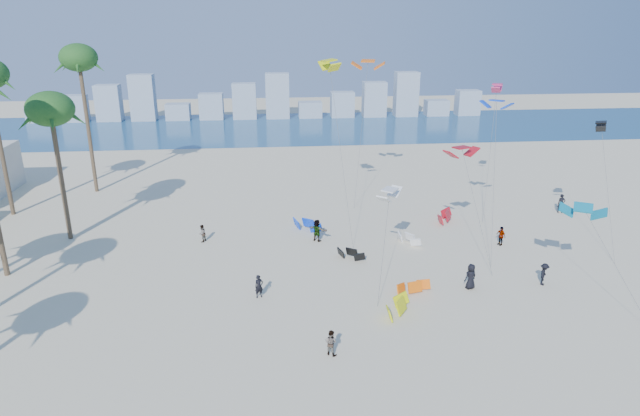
{
  "coord_description": "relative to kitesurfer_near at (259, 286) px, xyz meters",
  "views": [
    {
      "loc": [
        -0.88,
        -23.37,
        18.23
      ],
      "look_at": [
        3.0,
        16.0,
        4.5
      ],
      "focal_mm": 30.93,
      "sensor_mm": 36.0,
      "label": 1
    }
  ],
  "objects": [
    {
      "name": "kitesurfer_mid",
      "position": [
        4.1,
        -7.23,
        -0.05
      ],
      "size": [
        0.95,
        0.92,
        1.55
      ],
      "primitive_type": "imported",
      "rotation": [
        0.0,
        0.0,
        2.52
      ],
      "color": "gray",
      "rests_on": "ground"
    },
    {
      "name": "grounded_kites",
      "position": [
        10.47,
        6.33,
        -0.37
      ],
      "size": [
        16.09,
        19.72,
        0.99
      ],
      "color": "#FF660D",
      "rests_on": "ground"
    },
    {
      "name": "flying_kites",
      "position": [
        15.29,
        10.35,
        10.08
      ],
      "size": [
        23.49,
        28.81,
        15.42
      ],
      "color": "white",
      "rests_on": "ground"
    },
    {
      "name": "kitesurfer_near",
      "position": [
        0.0,
        0.0,
        0.0
      ],
      "size": [
        0.7,
        0.58,
        1.65
      ],
      "primitive_type": "imported",
      "rotation": [
        0.0,
        0.0,
        0.37
      ],
      "color": "black",
      "rests_on": "ground"
    },
    {
      "name": "ground",
      "position": [
        1.72,
        -10.67,
        -0.82
      ],
      "size": [
        220.0,
        220.0,
        0.0
      ],
      "primitive_type": "plane",
      "color": "beige",
      "rests_on": "ground"
    },
    {
      "name": "kitesurfers_far",
      "position": [
        12.4,
        6.53,
        0.07
      ],
      "size": [
        35.13,
        15.5,
        1.93
      ],
      "color": "black",
      "rests_on": "ground"
    },
    {
      "name": "distant_skyline",
      "position": [
        0.53,
        71.33,
        2.26
      ],
      "size": [
        85.0,
        3.0,
        8.4
      ],
      "color": "#9EADBF",
      "rests_on": "ground"
    },
    {
      "name": "ocean",
      "position": [
        1.72,
        61.33,
        -0.82
      ],
      "size": [
        220.0,
        220.0,
        0.0
      ],
      "primitive_type": "plane",
      "color": "navy",
      "rests_on": "ground"
    }
  ]
}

